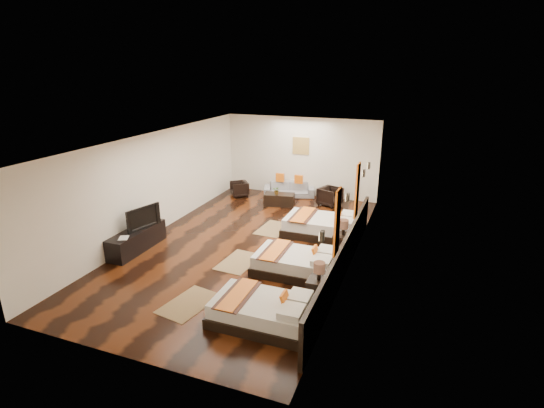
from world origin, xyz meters
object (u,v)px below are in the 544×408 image
at_px(armchair_right, 330,196).
at_px(coffee_table, 279,199).
at_px(bed_near, 263,311).
at_px(sofa, 289,189).
at_px(armchair_left, 239,189).
at_px(bed_far, 323,226).
at_px(bed_mid, 297,263).
at_px(tv, 141,217).
at_px(tv_console, 137,240).
at_px(table_plant, 277,190).
at_px(nightstand_b, 343,241).
at_px(figurine, 154,214).
at_px(nightstand_a, 318,288).
at_px(book, 119,238).

distance_m(armchair_right, coffee_table, 1.71).
distance_m(bed_near, sofa, 7.72).
bearing_deg(coffee_table, armchair_right, 20.24).
xyz_separation_m(bed_near, armchair_left, (-3.68, 6.85, 0.03)).
bearing_deg(bed_far, armchair_right, 98.64).
distance_m(bed_mid, tv, 4.19).
distance_m(tv_console, coffee_table, 5.12).
bearing_deg(table_plant, sofa, 86.70).
bearing_deg(armchair_right, coffee_table, 130.60).
bearing_deg(nightstand_b, coffee_table, 132.93).
xyz_separation_m(tv, sofa, (2.15, 5.48, -0.58)).
relative_size(sofa, coffee_table, 1.78).
distance_m(bed_near, tv_console, 4.56).
height_order(figurine, sofa, figurine).
height_order(nightstand_a, coffee_table, nightstand_a).
xyz_separation_m(bed_mid, armchair_right, (-0.39, 4.95, 0.06)).
bearing_deg(bed_near, tv_console, 156.89).
bearing_deg(book, bed_far, 37.70).
relative_size(tv, coffee_table, 1.00).
xyz_separation_m(nightstand_b, tv, (-4.89, -1.48, 0.53)).
height_order(nightstand_a, table_plant, nightstand_a).
bearing_deg(table_plant, bed_far, -43.09).
xyz_separation_m(nightstand_a, book, (-4.95, 0.09, 0.27)).
bearing_deg(nightstand_b, table_plant, 134.33).
bearing_deg(nightstand_a, book, 178.95).
bearing_deg(armchair_left, nightstand_a, -1.20).
distance_m(book, figurine, 1.41).
height_order(nightstand_a, armchair_right, nightstand_a).
relative_size(nightstand_b, book, 3.02).
height_order(bed_near, armchair_right, bed_near).
xyz_separation_m(bed_mid, bed_far, (0.00, 2.36, 0.02)).
height_order(tv, coffee_table, tv).
bearing_deg(nightstand_a, table_plant, 118.11).
xyz_separation_m(armchair_right, table_plant, (-1.67, -0.67, 0.23)).
bearing_deg(figurine, tv_console, -90.00).
xyz_separation_m(bed_far, armchair_right, (-0.39, 2.59, 0.04)).
bearing_deg(tv, table_plant, -10.74).
relative_size(bed_mid, armchair_right, 2.76).
height_order(bed_near, bed_mid, bed_mid).
relative_size(tv_console, coffee_table, 1.80).
bearing_deg(book, sofa, 70.75).
bearing_deg(coffee_table, figurine, -119.78).
xyz_separation_m(bed_near, table_plant, (-2.06, 6.33, 0.29)).
xyz_separation_m(nightstand_b, tv_console, (-4.95, -1.67, -0.04)).
distance_m(nightstand_a, armchair_right, 6.04).
xyz_separation_m(tv_console, armchair_left, (0.51, 5.06, -0.00)).
bearing_deg(tv_console, nightstand_b, 18.62).
height_order(sofa, armchair_right, armchair_right).
distance_m(book, sofa, 6.68).
distance_m(bed_far, nightstand_b, 1.21).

